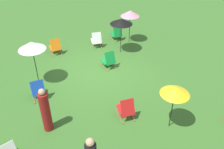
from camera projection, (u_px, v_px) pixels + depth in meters
ground_plane at (98, 71)px, 11.16m from camera, size 40.00×40.00×0.00m
deckchair_0 at (96, 40)px, 12.95m from camera, size 0.68×0.87×0.83m
deckchair_2 at (38, 90)px, 9.40m from camera, size 0.57×0.82×0.83m
deckchair_4 at (109, 60)px, 11.24m from camera, size 0.49×0.77×0.83m
deckchair_5 at (116, 34)px, 13.63m from camera, size 0.52×0.79×0.83m
deckchair_7 at (126, 109)px, 8.50m from camera, size 0.64×0.85×0.83m
deckchair_8 at (55, 47)px, 12.32m from camera, size 0.52×0.79×0.83m
umbrella_0 at (130, 13)px, 12.74m from camera, size 0.99×0.99×1.76m
umbrella_1 at (175, 91)px, 7.51m from camera, size 0.93×0.93×1.65m
umbrella_2 at (121, 21)px, 11.76m from camera, size 1.10×1.10×1.78m
umbrella_3 at (32, 46)px, 9.48m from camera, size 1.08×1.08×1.89m
person_0 at (46, 111)px, 7.81m from camera, size 0.41×0.41×1.67m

